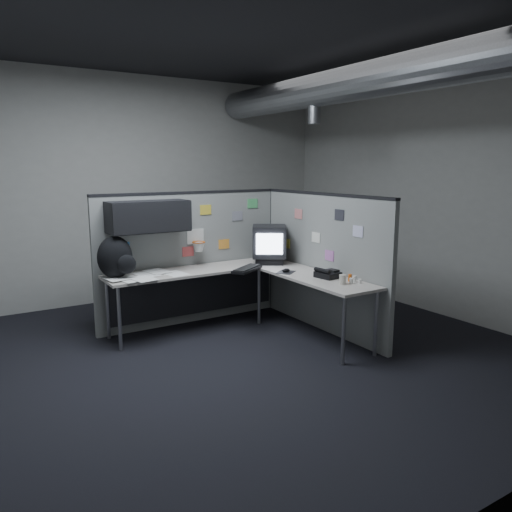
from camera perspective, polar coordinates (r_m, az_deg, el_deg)
room at (r=5.34m, az=4.79°, el=11.96°), size 5.62×5.62×3.22m
partition_back at (r=6.07m, az=-8.56°, el=1.27°), size 2.44×0.42×1.63m
partition_right at (r=5.95m, az=7.58°, el=-0.63°), size 0.07×2.23×1.63m
desk at (r=5.85m, az=-2.77°, el=-2.79°), size 2.31×2.11×0.73m
monitor at (r=6.24m, az=1.52°, el=1.41°), size 0.57×0.57×0.47m
keyboard at (r=5.81m, az=-1.02°, el=-1.48°), size 0.49×0.40×0.04m
mouse at (r=5.72m, az=3.44°, el=-1.73°), size 0.27×0.26×0.05m
phone at (r=5.50m, az=8.17°, el=-2.04°), size 0.24×0.26×0.11m
bottles at (r=5.33m, az=11.04°, el=-2.64°), size 0.12×0.17×0.08m
cup at (r=5.22m, az=9.88°, el=-2.66°), size 0.09×0.09×0.10m
papers at (r=5.63m, az=-12.54°, el=-2.23°), size 0.93×0.65×0.02m
backpack at (r=5.58m, az=-15.71°, el=-0.22°), size 0.43×0.39×0.46m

